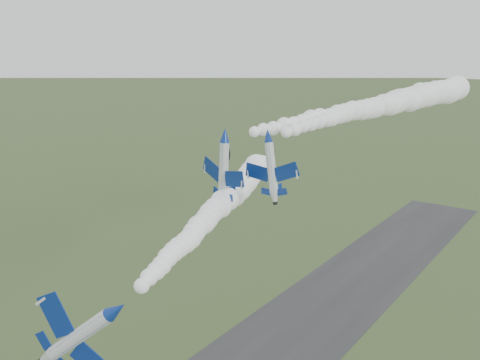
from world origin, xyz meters
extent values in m
cylinder|color=silver|center=(10.01, -9.25, 32.53)|extent=(5.24, 9.22, 2.26)
cone|color=navy|center=(11.98, -14.57, 32.53)|extent=(2.93, 2.99, 2.26)
cone|color=silver|center=(8.11, -4.13, 32.53)|extent=(2.79, 2.59, 2.26)
cylinder|color=black|center=(7.74, -3.13, 32.53)|extent=(1.30, 1.00, 1.14)
ellipsoid|color=black|center=(11.26, -11.26, 32.90)|extent=(2.48, 3.41, 1.50)
cube|color=navy|center=(7.73, -9.18, 34.95)|extent=(3.87, 3.51, 3.96)
cube|color=navy|center=(11.46, -7.80, 29.91)|extent=(3.87, 3.51, 3.96)
cube|color=navy|center=(7.45, -5.40, 33.87)|extent=(1.73, 1.60, 1.75)
cube|color=navy|center=(9.44, -4.67, 31.18)|extent=(1.73, 1.60, 1.75)
cube|color=navy|center=(9.56, -4.90, 33.39)|extent=(2.40, 2.28, 1.56)
cylinder|color=silver|center=(-0.92, 23.80, 45.09)|extent=(4.26, 8.80, 1.66)
cone|color=navy|center=(-2.61, 18.57, 45.09)|extent=(2.28, 2.68, 1.66)
cone|color=silver|center=(0.70, 28.84, 45.09)|extent=(2.15, 2.29, 1.66)
cylinder|color=black|center=(1.02, 29.82, 45.09)|extent=(0.99, 0.85, 0.84)
ellipsoid|color=black|center=(-1.58, 21.66, 45.67)|extent=(1.97, 3.18, 1.11)
cube|color=navy|center=(-3.63, 25.55, 45.14)|extent=(5.30, 3.84, 0.47)
cube|color=navy|center=(2.27, 23.64, 44.72)|extent=(5.30, 3.84, 0.47)
cube|color=navy|center=(-1.16, 28.46, 45.20)|extent=(2.33, 1.72, 0.24)
cube|color=navy|center=(1.99, 27.44, 44.97)|extent=(2.33, 1.72, 0.24)
cube|color=navy|center=(0.43, 27.68, 46.43)|extent=(0.78, 1.66, 2.28)
cylinder|color=silver|center=(6.34, 25.01, 45.58)|extent=(1.89, 7.74, 1.56)
cone|color=navy|center=(6.13, 20.17, 45.58)|extent=(1.64, 2.08, 1.56)
cone|color=silver|center=(6.55, 29.67, 45.58)|extent=(1.63, 1.71, 1.56)
cylinder|color=black|center=(6.59, 30.58, 45.58)|extent=(0.81, 0.58, 0.79)
ellipsoid|color=black|center=(6.18, 23.04, 46.09)|extent=(1.15, 2.68, 1.04)
cube|color=navy|center=(3.68, 25.86, 45.04)|extent=(4.27, 2.38, 0.74)
cube|color=navy|center=(9.10, 25.62, 45.84)|extent=(4.27, 2.38, 0.74)
cube|color=navy|center=(5.06, 28.91, 45.37)|extent=(1.86, 1.08, 0.36)
cube|color=navy|center=(7.95, 28.78, 45.79)|extent=(1.86, 1.08, 0.36)
cube|color=navy|center=(6.33, 28.63, 46.75)|extent=(0.46, 1.48, 2.01)
camera|label=1|loc=(49.12, -42.44, 58.76)|focal=40.00mm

